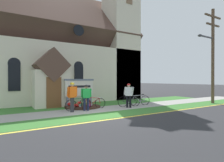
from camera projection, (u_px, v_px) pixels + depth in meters
The scene contains 17 objects.
ground at pixel (75, 106), 13.46m from camera, with size 140.00×140.00×0.00m, color #2B2B2D.
sidewalk_slab at pixel (100, 109), 11.80m from camera, with size 32.00×2.12×0.01m, color #99968E.
grass_verge at pixel (116, 114), 10.16m from camera, with size 32.00×1.73×0.01m, color #38722D.
church_lawn at pixel (85, 105), 13.83m from camera, with size 24.00×2.68×0.01m, color #38722D.
curb_paint_stripe at pixel (127, 117), 9.30m from camera, with size 28.00×0.16×0.01m, color yellow.
church_building at pixel (68, 54), 18.70m from camera, with size 13.89×10.73×13.48m.
church_sign at pixel (79, 88), 13.15m from camera, with size 2.29×0.26×1.98m.
flower_bed at pixel (82, 106), 12.65m from camera, with size 2.48×2.48×0.34m.
bicycle_red at pixel (129, 101), 13.10m from camera, with size 1.69×0.45×0.85m.
bicycle_yellow at pixel (139, 100), 13.79m from camera, with size 1.62×0.62×0.84m.
bicycle_green at pixel (79, 104), 11.45m from camera, with size 1.78×0.12×0.80m.
bicycle_black at pixel (92, 103), 12.16m from camera, with size 1.63×0.63×0.82m.
cyclist_in_orange_jersey at pixel (86, 96), 11.19m from camera, with size 0.60×0.32×1.61m.
cyclist_in_yellow_jersey at pixel (129, 94), 12.47m from camera, with size 0.46×0.69×1.66m.
cyclist_in_white_jersey at pixel (72, 94), 10.74m from camera, with size 0.67×0.37×1.77m.
utility_pole at pixel (212, 51), 14.86m from camera, with size 3.12×0.28×7.74m.
roadside_conifer at pixel (119, 57), 22.46m from camera, with size 3.73×3.73×7.29m.
Camera 1 is at (-4.74, -8.89, 1.91)m, focal length 29.11 mm.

